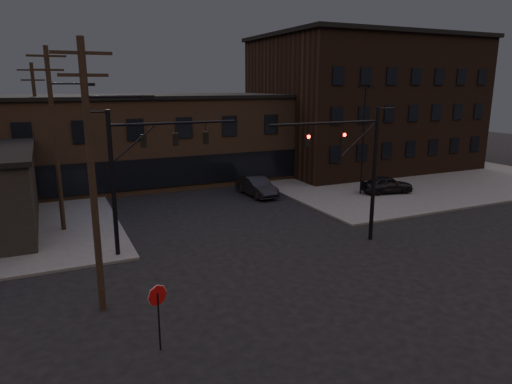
% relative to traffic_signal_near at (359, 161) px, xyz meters
% --- Properties ---
extents(ground, '(140.00, 140.00, 0.00)m').
position_rel_traffic_signal_near_xyz_m(ground, '(-5.36, -4.50, -4.93)').
color(ground, black).
rests_on(ground, ground).
extents(sidewalk_ne, '(30.00, 30.00, 0.15)m').
position_rel_traffic_signal_near_xyz_m(sidewalk_ne, '(16.64, 17.50, -4.86)').
color(sidewalk_ne, '#474744').
rests_on(sidewalk_ne, ground).
extents(building_row, '(40.00, 12.00, 8.00)m').
position_rel_traffic_signal_near_xyz_m(building_row, '(-5.36, 23.50, -0.93)').
color(building_row, '#4C3728').
rests_on(building_row, ground).
extents(building_right, '(22.00, 16.00, 14.00)m').
position_rel_traffic_signal_near_xyz_m(building_right, '(16.64, 21.50, 2.07)').
color(building_right, black).
rests_on(building_right, ground).
extents(traffic_signal_near, '(7.12, 0.24, 8.00)m').
position_rel_traffic_signal_near_xyz_m(traffic_signal_near, '(0.00, 0.00, 0.00)').
color(traffic_signal_near, black).
rests_on(traffic_signal_near, ground).
extents(traffic_signal_far, '(7.12, 0.24, 8.00)m').
position_rel_traffic_signal_near_xyz_m(traffic_signal_far, '(-12.07, 3.50, 0.08)').
color(traffic_signal_far, black).
rests_on(traffic_signal_far, ground).
extents(stop_sign, '(0.72, 0.33, 2.48)m').
position_rel_traffic_signal_near_xyz_m(stop_sign, '(-13.36, -6.49, -3.09)').
color(stop_sign, black).
rests_on(stop_sign, ground).
extents(utility_pole_near, '(3.70, 0.28, 11.00)m').
position_rel_traffic_signal_near_xyz_m(utility_pole_near, '(-14.79, -2.50, 0.94)').
color(utility_pole_near, black).
rests_on(utility_pole_near, ground).
extents(utility_pole_mid, '(3.70, 0.28, 11.50)m').
position_rel_traffic_signal_near_xyz_m(utility_pole_mid, '(-15.79, 9.50, 1.19)').
color(utility_pole_mid, black).
rests_on(utility_pole_mid, ground).
extents(utility_pole_far, '(2.20, 0.28, 11.00)m').
position_rel_traffic_signal_near_xyz_m(utility_pole_far, '(-16.86, 21.50, 0.85)').
color(utility_pole_far, black).
rests_on(utility_pole_far, ground).
extents(lot_light_a, '(1.50, 0.28, 9.14)m').
position_rel_traffic_signal_near_xyz_m(lot_light_a, '(7.64, 9.50, 0.58)').
color(lot_light_a, black).
rests_on(lot_light_a, ground).
extents(lot_light_b, '(1.50, 0.28, 9.14)m').
position_rel_traffic_signal_near_xyz_m(lot_light_b, '(13.64, 14.50, 0.58)').
color(lot_light_b, black).
rests_on(lot_light_b, ground).
extents(parked_car_lot_a, '(4.66, 2.65, 1.50)m').
position_rel_traffic_signal_near_xyz_m(parked_car_lot_a, '(9.84, 8.78, -4.03)').
color(parked_car_lot_a, black).
rests_on(parked_car_lot_a, sidewalk_ne).
extents(parked_car_lot_b, '(5.34, 2.91, 1.47)m').
position_rel_traffic_signal_near_xyz_m(parked_car_lot_b, '(11.28, 20.23, -4.05)').
color(parked_car_lot_b, silver).
rests_on(parked_car_lot_b, sidewalk_ne).
extents(car_crossing, '(1.99, 5.05, 1.64)m').
position_rel_traffic_signal_near_xyz_m(car_crossing, '(-0.48, 13.10, -4.11)').
color(car_crossing, black).
rests_on(car_crossing, ground).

